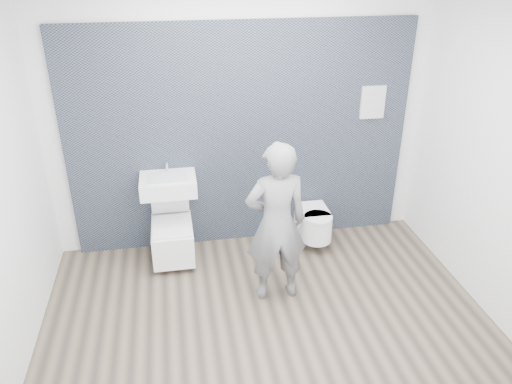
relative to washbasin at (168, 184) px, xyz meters
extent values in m
plane|color=brown|center=(0.80, -1.23, -0.85)|extent=(4.00, 4.00, 0.00)
plane|color=silver|center=(0.80, 0.27, 0.55)|extent=(4.00, 0.00, 4.00)
plane|color=silver|center=(0.80, -2.73, 0.55)|extent=(4.00, 0.00, 4.00)
plane|color=silver|center=(2.80, -1.23, 0.55)|extent=(0.00, 3.00, 3.00)
cube|color=black|center=(0.80, 0.24, -0.85)|extent=(3.60, 0.06, 2.40)
cube|color=white|center=(0.00, 0.00, -0.01)|extent=(0.56, 0.42, 0.17)
cube|color=silver|center=(0.00, -0.02, 0.08)|extent=(0.39, 0.28, 0.03)
cylinder|color=silver|center=(0.00, 0.15, 0.15)|extent=(0.02, 0.02, 0.14)
cylinder|color=silver|center=(0.00, 0.10, 0.21)|extent=(0.02, 0.09, 0.02)
cylinder|color=silver|center=(0.00, 0.19, -0.15)|extent=(0.04, 0.04, 0.11)
cube|color=white|center=(0.00, -0.09, -0.61)|extent=(0.42, 0.61, 0.35)
cylinder|color=silver|center=(0.00, -0.14, -0.45)|extent=(0.30, 0.30, 0.03)
cube|color=white|center=(0.00, -0.14, -0.42)|extent=(0.40, 0.49, 0.02)
cube|color=white|center=(0.00, 0.11, -0.19)|extent=(0.40, 0.13, 0.43)
cube|color=silver|center=(0.00, 0.18, -0.75)|extent=(0.11, 0.06, 0.08)
cube|color=white|center=(1.55, 0.02, -0.59)|extent=(0.33, 0.38, 0.27)
cylinder|color=white|center=(1.55, -0.17, -0.59)|extent=(0.33, 0.33, 0.27)
cube|color=white|center=(1.55, -0.01, -0.44)|extent=(0.31, 0.36, 0.03)
cylinder|color=white|center=(1.55, -0.19, -0.44)|extent=(0.31, 0.31, 0.03)
cube|color=silver|center=(1.55, 0.18, -0.69)|extent=(0.09, 0.06, 0.08)
cube|color=white|center=(2.20, 0.20, -0.85)|extent=(0.26, 0.03, 0.35)
imported|color=gray|center=(0.94, -0.86, -0.07)|extent=(0.59, 0.40, 1.57)
camera|label=1|loc=(0.08, -4.66, 2.19)|focal=35.00mm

